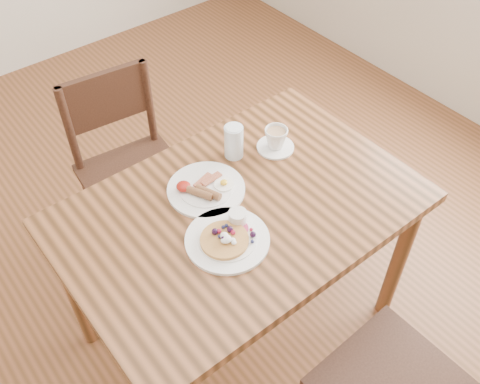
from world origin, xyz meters
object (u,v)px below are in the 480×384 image
(breakfast_plate, at_px, (205,189))
(water_glass, at_px, (234,142))
(chair_far, at_px, (129,164))
(teacup_saucer, at_px, (276,140))
(pancake_plate, at_px, (228,237))
(dining_table, at_px, (240,225))

(breakfast_plate, bearing_deg, water_glass, 23.84)
(breakfast_plate, bearing_deg, chair_far, 92.76)
(teacup_saucer, bearing_deg, pancake_plate, -149.79)
(chair_far, bearing_deg, pancake_plate, 93.06)
(dining_table, distance_m, teacup_saucer, 0.35)
(water_glass, bearing_deg, pancake_plate, -130.88)
(dining_table, height_order, pancake_plate, pancake_plate)
(breakfast_plate, bearing_deg, pancake_plate, -107.91)
(chair_far, bearing_deg, teacup_saucer, 130.99)
(pancake_plate, bearing_deg, water_glass, 49.12)
(dining_table, relative_size, breakfast_plate, 4.44)
(dining_table, distance_m, water_glass, 0.31)
(teacup_saucer, bearing_deg, breakfast_plate, -176.77)
(breakfast_plate, distance_m, teacup_saucer, 0.34)
(teacup_saucer, height_order, water_glass, water_glass)
(chair_far, xyz_separation_m, breakfast_plate, (0.03, -0.55, 0.27))
(dining_table, height_order, chair_far, chair_far)
(dining_table, relative_size, pancake_plate, 4.44)
(chair_far, bearing_deg, breakfast_plate, 99.13)
(dining_table, xyz_separation_m, pancake_plate, (-0.12, -0.09, 0.11))
(water_glass, bearing_deg, dining_table, -123.61)
(chair_far, height_order, pancake_plate, chair_far)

